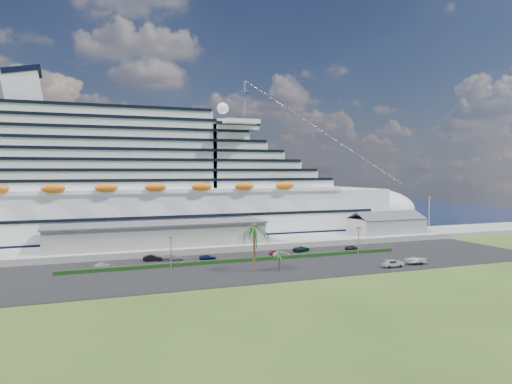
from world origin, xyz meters
name	(u,v)px	position (x,y,z in m)	size (l,w,h in m)	color
ground	(302,272)	(0.00, 0.00, 0.00)	(420.00, 420.00, 0.00)	#314818
asphalt_lot	(282,263)	(0.00, 11.00, 0.06)	(140.00, 38.00, 0.12)	black
wharf	(241,244)	(0.00, 40.00, 0.90)	(240.00, 20.00, 1.80)	gray
water	(176,219)	(0.00, 130.00, 0.01)	(420.00, 160.00, 0.02)	black
cruise_ship	(154,189)	(-21.53, 64.00, 16.69)	(191.00, 38.00, 54.00)	silver
terminal_building	(158,234)	(-25.00, 40.00, 5.01)	(61.00, 15.00, 6.30)	gray
port_shed	(386,225)	(52.00, 40.00, 4.40)	(24.00, 12.31, 7.37)	gray
flagpole	(429,212)	(70.04, 40.00, 8.27)	(1.08, 0.16, 12.00)	silver
hedge	(244,260)	(-8.00, 16.00, 0.57)	(88.00, 1.10, 0.90)	black
lamp_post_left	(171,250)	(-28.00, 8.00, 5.34)	(1.60, 0.35, 8.27)	gray
lamp_post_right	(358,239)	(20.00, 8.00, 5.34)	(1.60, 0.35, 8.27)	gray
palm_tall	(254,231)	(-10.00, 4.00, 9.20)	(8.82, 8.82, 11.13)	#47301E
palm_short	(279,255)	(-4.50, 2.50, 3.67)	(3.53, 3.53, 4.56)	#47301E
parked_car_0	(103,265)	(-41.30, 20.55, 0.79)	(1.58, 3.93, 1.34)	silver
parked_car_1	(153,258)	(-28.98, 24.99, 0.91)	(1.68, 4.80, 1.58)	black
parked_car_2	(173,257)	(-23.97, 24.44, 0.83)	(2.35, 5.10, 1.42)	gray
parked_car_3	(207,257)	(-15.69, 22.00, 0.74)	(1.74, 4.29, 1.24)	#121C3F
parked_car_4	(276,253)	(3.39, 22.23, 0.74)	(1.47, 3.64, 1.24)	maroon
parked_car_5	(281,254)	(3.57, 19.21, 0.82)	(1.49, 4.26, 1.40)	#94989B
parked_car_6	(302,249)	(12.40, 24.74, 0.86)	(2.46, 5.34, 1.48)	black
parked_car_7	(352,248)	(26.51, 21.12, 0.81)	(1.94, 4.76, 1.38)	black
pickup_truck	(393,263)	(21.75, -3.75, 1.08)	(4.97, 1.99, 1.75)	black
boat_trailer	(417,259)	(29.33, -2.91, 1.35)	(6.69, 4.90, 1.86)	gray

